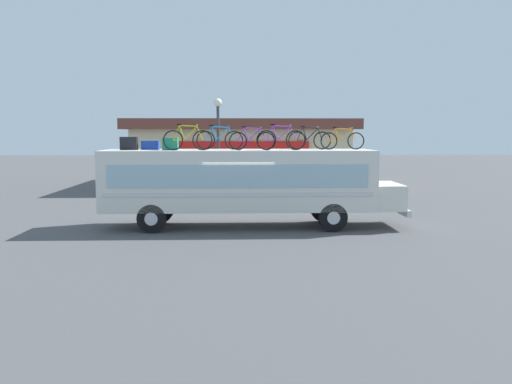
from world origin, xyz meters
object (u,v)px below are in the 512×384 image
(luggage_bag_2, at_px, (150,145))
(rooftop_bicycle_1, at_px, (188,139))
(rooftop_bicycle_2, at_px, (220,139))
(luggage_bag_3, at_px, (170,144))
(rooftop_bicycle_3, at_px, (252,140))
(street_lamp, at_px, (218,136))
(bus, at_px, (245,181))
(rooftop_bicycle_5, at_px, (310,139))
(rooftop_bicycle_4, at_px, (281,139))
(luggage_bag_1, at_px, (129,143))
(rooftop_bicycle_6, at_px, (342,140))

(luggage_bag_2, height_order, rooftop_bicycle_1, rooftop_bicycle_1)
(rooftop_bicycle_1, distance_m, rooftop_bicycle_2, 1.34)
(luggage_bag_3, distance_m, rooftop_bicycle_3, 2.99)
(rooftop_bicycle_2, distance_m, street_lamp, 5.37)
(bus, height_order, rooftop_bicycle_1, rooftop_bicycle_1)
(rooftop_bicycle_5, height_order, street_lamp, street_lamp)
(rooftop_bicycle_4, height_order, street_lamp, street_lamp)
(luggage_bag_1, distance_m, rooftop_bicycle_6, 7.94)
(bus, xyz_separation_m, luggage_bag_3, (-2.72, -0.07, 1.38))
(bus, relative_size, street_lamp, 2.17)
(rooftop_bicycle_1, xyz_separation_m, rooftop_bicycle_6, (5.73, 0.65, -0.04))
(rooftop_bicycle_1, xyz_separation_m, rooftop_bicycle_5, (4.52, 0.80, -0.02))
(luggage_bag_1, distance_m, rooftop_bicycle_2, 3.34)
(luggage_bag_3, bearing_deg, rooftop_bicycle_4, -4.28)
(rooftop_bicycle_4, height_order, rooftop_bicycle_6, rooftop_bicycle_4)
(rooftop_bicycle_5, bearing_deg, luggage_bag_3, -174.80)
(rooftop_bicycle_3, bearing_deg, luggage_bag_2, 170.10)
(rooftop_bicycle_1, relative_size, rooftop_bicycle_6, 1.07)
(rooftop_bicycle_3, bearing_deg, rooftop_bicycle_6, 9.49)
(luggage_bag_1, relative_size, rooftop_bicycle_3, 0.36)
(luggage_bag_2, xyz_separation_m, rooftop_bicycle_3, (3.78, -0.66, 0.20))
(rooftop_bicycle_2, bearing_deg, luggage_bag_2, -179.98)
(street_lamp, bearing_deg, rooftop_bicycle_5, -55.36)
(rooftop_bicycle_2, bearing_deg, luggage_bag_1, -175.98)
(rooftop_bicycle_6, bearing_deg, rooftop_bicycle_5, 172.95)
(rooftop_bicycle_2, bearing_deg, rooftop_bicycle_1, -146.71)
(rooftop_bicycle_1, xyz_separation_m, rooftop_bicycle_4, (3.37, 0.02, -0.00))
(rooftop_bicycle_1, relative_size, street_lamp, 0.35)
(rooftop_bicycle_2, xyz_separation_m, rooftop_bicycle_6, (4.61, -0.09, -0.03))
(rooftop_bicycle_4, distance_m, street_lamp, 6.58)
(luggage_bag_1, xyz_separation_m, rooftop_bicycle_5, (6.73, 0.30, 0.14))
(rooftop_bicycle_4, bearing_deg, rooftop_bicycle_1, -179.58)
(rooftop_bicycle_4, distance_m, rooftop_bicycle_6, 2.45)
(rooftop_bicycle_3, bearing_deg, bus, 129.55)
(rooftop_bicycle_5, bearing_deg, rooftop_bicycle_4, -146.10)
(luggage_bag_3, bearing_deg, bus, 1.38)
(bus, height_order, rooftop_bicycle_4, rooftop_bicycle_4)
(rooftop_bicycle_1, height_order, rooftop_bicycle_4, rooftop_bicycle_1)
(bus, height_order, luggage_bag_3, luggage_bag_3)
(luggage_bag_3, xyz_separation_m, rooftop_bicycle_5, (5.18, 0.47, 0.15))
(bus, distance_m, rooftop_bicycle_6, 3.99)
(luggage_bag_1, distance_m, rooftop_bicycle_1, 2.27)
(rooftop_bicycle_1, bearing_deg, rooftop_bicycle_3, 1.89)
(rooftop_bicycle_3, bearing_deg, luggage_bag_1, 174.62)
(rooftop_bicycle_4, bearing_deg, luggage_bag_2, 171.62)
(rooftop_bicycle_5, relative_size, street_lamp, 0.32)
(luggage_bag_2, bearing_deg, rooftop_bicycle_5, 0.60)
(rooftop_bicycle_2, bearing_deg, rooftop_bicycle_5, 1.04)
(street_lamp, bearing_deg, rooftop_bicycle_6, -48.18)
(rooftop_bicycle_6, bearing_deg, street_lamp, 131.82)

